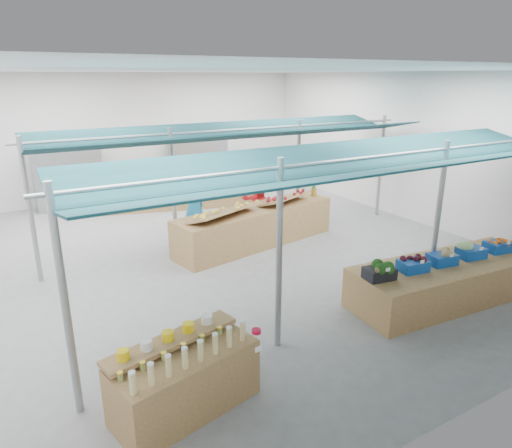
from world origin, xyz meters
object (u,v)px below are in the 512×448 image
(veg_counter, at_px, (447,281))
(vendor_right, at_px, (255,198))
(crate_stack, at_px, (505,273))
(vendor_left, at_px, (194,207))
(bottle_shelf, at_px, (183,378))
(fruit_counter, at_px, (256,226))

(veg_counter, relative_size, vendor_right, 2.21)
(veg_counter, xyz_separation_m, crate_stack, (1.44, -0.25, -0.05))
(crate_stack, xyz_separation_m, vendor_left, (-4.28, 5.77, 0.56))
(bottle_shelf, relative_size, vendor_left, 1.12)
(bottle_shelf, xyz_separation_m, veg_counter, (5.45, 0.33, -0.06))
(fruit_counter, xyz_separation_m, vendor_right, (0.60, 1.10, 0.41))
(bottle_shelf, distance_m, fruit_counter, 6.08)
(bottle_shelf, bearing_deg, crate_stack, -11.90)
(crate_stack, relative_size, vendor_left, 0.37)
(crate_stack, bearing_deg, fruit_counter, 123.44)
(bottle_shelf, xyz_separation_m, vendor_right, (4.40, 5.85, 0.44))
(fruit_counter, bearing_deg, bottle_shelf, -139.18)
(vendor_right, bearing_deg, bottle_shelf, 42.54)
(fruit_counter, height_order, crate_stack, fruit_counter)
(veg_counter, distance_m, fruit_counter, 4.71)
(bottle_shelf, relative_size, fruit_counter, 0.45)
(bottle_shelf, height_order, fruit_counter, bottle_shelf)
(vendor_left, relative_size, vendor_right, 1.00)
(vendor_left, bearing_deg, vendor_right, 169.52)
(vendor_left, height_order, vendor_right, same)
(fruit_counter, xyz_separation_m, crate_stack, (3.08, -4.67, -0.15))
(crate_stack, bearing_deg, veg_counter, 170.05)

